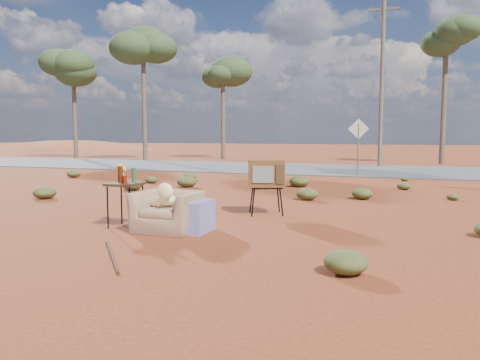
% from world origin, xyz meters
% --- Properties ---
extents(ground, '(140.00, 140.00, 0.00)m').
position_xyz_m(ground, '(0.00, 0.00, 0.00)').
color(ground, brown).
rests_on(ground, ground).
extents(highway, '(140.00, 7.00, 0.04)m').
position_xyz_m(highway, '(0.00, 15.00, 0.02)').
color(highway, '#565659').
rests_on(highway, ground).
extents(dirt_mound, '(26.00, 18.00, 2.00)m').
position_xyz_m(dirt_mound, '(-30.00, 34.00, 0.00)').
color(dirt_mound, '#994625').
rests_on(dirt_mound, ground).
extents(armchair, '(1.18, 0.75, 0.88)m').
position_xyz_m(armchair, '(-0.34, 0.58, 0.41)').
color(armchair, '#9C7555').
rests_on(armchair, ground).
extents(tv_unit, '(0.83, 0.75, 1.09)m').
position_xyz_m(tv_unit, '(0.64, 2.65, 0.81)').
color(tv_unit, black).
rests_on(tv_unit, ground).
extents(side_table, '(0.55, 0.55, 1.07)m').
position_xyz_m(side_table, '(-1.31, 0.63, 0.79)').
color(side_table, '#341D12').
rests_on(side_table, ground).
extents(rusty_bar, '(1.09, 1.29, 0.04)m').
position_xyz_m(rusty_bar, '(-0.31, -1.18, 0.02)').
color(rusty_bar, '#4E2914').
rests_on(rusty_bar, ground).
extents(road_sign, '(0.78, 0.06, 2.19)m').
position_xyz_m(road_sign, '(1.50, 12.00, 1.50)').
color(road_sign, brown).
rests_on(road_sign, ground).
extents(eucalyptus_far_left, '(3.20, 3.20, 7.10)m').
position_xyz_m(eucalyptus_far_left, '(-18.00, 20.00, 5.94)').
color(eucalyptus_far_left, brown).
rests_on(eucalyptus_far_left, ground).
extents(eucalyptus_left, '(3.20, 3.20, 8.10)m').
position_xyz_m(eucalyptus_left, '(-12.00, 19.00, 6.92)').
color(eucalyptus_left, brown).
rests_on(eucalyptus_left, ground).
extents(eucalyptus_near_left, '(3.20, 3.20, 6.60)m').
position_xyz_m(eucalyptus_near_left, '(-8.00, 22.00, 5.45)').
color(eucalyptus_near_left, brown).
rests_on(eucalyptus_near_left, ground).
extents(eucalyptus_center, '(3.20, 3.20, 7.60)m').
position_xyz_m(eucalyptus_center, '(5.00, 21.00, 6.43)').
color(eucalyptus_center, brown).
rests_on(eucalyptus_center, ground).
extents(utility_pole_center, '(1.40, 0.20, 8.00)m').
position_xyz_m(utility_pole_center, '(2.00, 17.50, 4.15)').
color(utility_pole_center, brown).
rests_on(utility_pole_center, ground).
extents(scrub_patch, '(17.49, 8.07, 0.33)m').
position_xyz_m(scrub_patch, '(-0.82, 4.41, 0.14)').
color(scrub_patch, '#515826').
rests_on(scrub_patch, ground).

